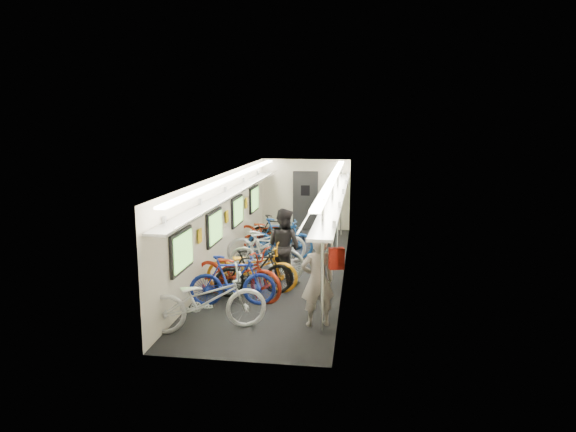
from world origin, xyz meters
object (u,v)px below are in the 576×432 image
(bicycle_0, at_px, (206,300))
(passenger_near, at_px, (317,280))
(backpack, at_px, (337,259))
(bicycle_1, at_px, (233,281))
(passenger_mid, at_px, (284,246))

(bicycle_0, height_order, passenger_near, passenger_near)
(passenger_near, height_order, backpack, passenger_near)
(backpack, bearing_deg, passenger_near, 156.15)
(bicycle_1, bearing_deg, backpack, -121.69)
(bicycle_0, xyz_separation_m, passenger_mid, (0.94, 2.90, 0.30))
(bicycle_1, bearing_deg, bicycle_0, 162.42)
(backpack, bearing_deg, bicycle_1, 142.33)
(passenger_near, relative_size, passenger_mid, 0.98)
(bicycle_1, xyz_separation_m, backpack, (2.10, -0.81, 0.76))
(backpack, bearing_deg, passenger_mid, 101.68)
(passenger_mid, distance_m, backpack, 2.80)
(bicycle_1, relative_size, passenger_near, 1.02)
(passenger_near, distance_m, passenger_mid, 2.59)
(bicycle_0, relative_size, passenger_near, 1.26)
(bicycle_0, distance_m, bicycle_1, 1.28)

